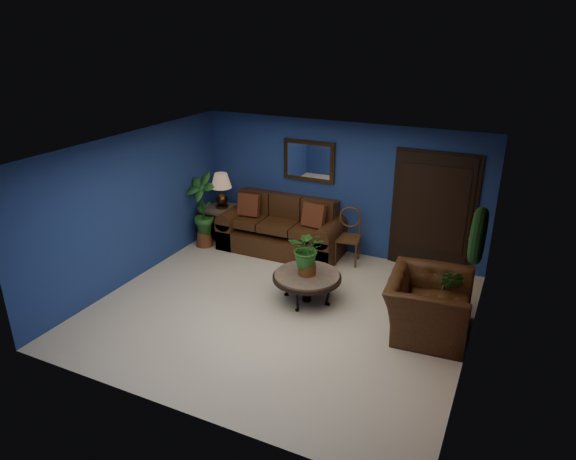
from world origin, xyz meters
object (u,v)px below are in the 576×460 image
at_px(end_table, 223,215).
at_px(armchair, 428,305).
at_px(sofa, 283,232).
at_px(table_lamp, 221,186).
at_px(coffee_table, 307,277).
at_px(side_chair, 349,232).

xyz_separation_m(end_table, armchair, (4.45, -1.68, -0.09)).
height_order(sofa, end_table, sofa).
bearing_deg(table_lamp, sofa, 1.65).
distance_m(sofa, armchair, 3.55).
bearing_deg(end_table, coffee_table, -32.18).
xyz_separation_m(sofa, table_lamp, (-1.34, -0.04, 0.76)).
distance_m(coffee_table, side_chair, 1.69).
xyz_separation_m(sofa, armchair, (3.11, -1.71, 0.07)).
relative_size(end_table, armchair, 0.57).
xyz_separation_m(table_lamp, side_chair, (2.65, 0.07, -0.53)).
bearing_deg(table_lamp, coffee_table, -32.18).
xyz_separation_m(side_chair, armchair, (1.80, -1.75, -0.16)).
relative_size(coffee_table, side_chair, 1.06).
height_order(end_table, side_chair, side_chair).
relative_size(coffee_table, end_table, 1.49).
bearing_deg(armchair, side_chair, 41.14).
distance_m(end_table, armchair, 4.76).
bearing_deg(armchair, table_lamp, 64.78).
xyz_separation_m(coffee_table, side_chair, (0.10, 1.68, 0.17)).
bearing_deg(table_lamp, armchair, -20.64).
bearing_deg(end_table, side_chair, 1.61).
height_order(table_lamp, armchair, table_lamp).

